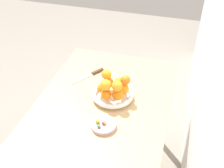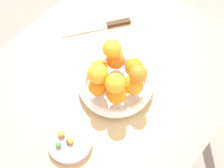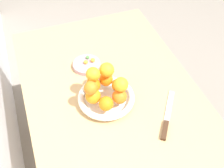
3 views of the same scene
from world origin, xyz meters
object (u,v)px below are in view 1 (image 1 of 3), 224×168
Objects in this scene: dining_table at (103,116)px; orange_5 at (119,83)px; orange_7 at (125,80)px; orange_8 at (106,85)px; fruit_bowl at (113,95)px; candy_ball_0 at (104,123)px; orange_1 at (102,88)px; candy_ball_2 at (104,123)px; orange_4 at (123,89)px; orange_6 at (107,74)px; orange_2 at (106,94)px; orange_9 at (117,86)px; candy_dish at (104,125)px; knife at (90,75)px; candy_ball_1 at (97,121)px; orange_3 at (118,95)px; candy_ball_3 at (99,126)px; orange_0 at (108,82)px.

orange_5 is (-0.14, 0.06, 0.16)m from dining_table.
orange_8 is at bearing -50.90° from orange_7.
candy_ball_0 is (0.24, 0.02, 0.01)m from fruit_bowl.
orange_1 is 3.02× the size of candy_ball_2.
candy_ball_0 is (0.18, 0.04, -0.10)m from orange_8.
orange_6 is (-0.03, -0.11, 0.06)m from orange_4.
orange_9 is at bearing 101.81° from orange_2.
candy_dish is at bearing 13.67° from orange_6.
fruit_bowl is 0.27m from knife.
candy_ball_1 is 1.08× the size of candy_ball_2.
orange_6 is (0.02, -0.07, 0.06)m from orange_5.
orange_8 is 0.21m from candy_ball_2.
orange_8 is 1.04× the size of orange_9.
orange_1 is 0.12m from orange_4.
orange_4 reaches higher than orange_3.
knife is at bearing -142.14° from orange_1.
fruit_bowl reaches higher than dining_table.
orange_4 reaches higher than candy_ball_3.
candy_ball_2 is at bearing 0.05° from orange_5.
orange_9 reaches higher than candy_ball_0.
candy_ball_0 is 0.08× the size of knife.
orange_5 is at bearing 161.20° from fruit_bowl.
dining_table is 8.18× the size of candy_dish.
orange_5 is 0.13m from orange_9.
orange_3 is 0.11m from orange_5.
orange_7 is at bearing 169.78° from candy_ball_2.
fruit_bowl is 0.13m from orange_7.
orange_3 is at bearing -17.06° from orange_4.
dining_table is 0.21m from candy_ball_1.
orange_8 reaches higher than candy_ball_0.
candy_ball_1 is 0.09× the size of knife.
candy_ball_3 is at bearing -3.17° from orange_5.
orange_4 is (-0.01, 0.06, 0.05)m from fruit_bowl.
orange_8 reaches higher than candy_ball_2.
orange_9 is at bearing 39.41° from orange_0.
orange_8 is (-0.01, -0.00, 0.06)m from orange_2.
orange_4 is (-0.07, 0.08, 0.00)m from orange_2.
orange_8 reaches higher than orange_3.
knife is at bearing -154.82° from candy_ball_3.
candy_ball_3 is (0.32, 0.05, -0.04)m from orange_0.
candy_ball_3 is at bearing 8.44° from orange_0.
orange_6 reaches higher than candy_ball_2.
fruit_bowl is at bearing -78.80° from orange_4.
dining_table is 17.01× the size of orange_4.
orange_6 is 2.84× the size of candy_ball_1.
orange_0 reaches higher than dining_table.
dining_table is at bearing -48.24° from orange_8.
orange_2 is 0.99× the size of orange_5.
candy_dish is 2.21× the size of orange_9.
orange_1 is at bearing -142.49° from orange_2.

